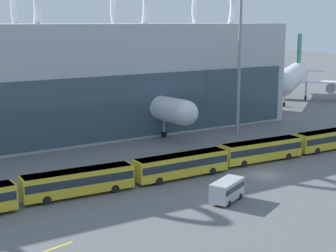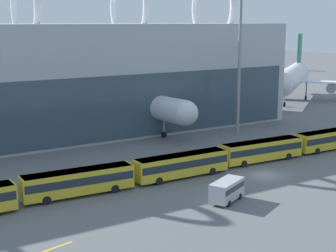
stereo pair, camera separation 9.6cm
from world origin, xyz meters
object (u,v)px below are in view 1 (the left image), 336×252
shuttle_bus_4 (330,138)px  service_van_foreground (227,189)px  airliner_parked_remote (292,77)px  floodlight_mast (240,34)px  shuttle_bus_1 (78,181)px  shuttle_bus_2 (182,164)px  shuttle_bus_3 (262,149)px  airliner_at_gate_far (120,99)px

shuttle_bus_4 → service_van_foreground: size_ratio=2.48×
airliner_parked_remote → floodlight_mast: size_ratio=1.27×
shuttle_bus_1 → shuttle_bus_2: size_ratio=1.01×
airliner_parked_remote → shuttle_bus_2: 74.50m
airliner_parked_remote → shuttle_bus_2: bearing=-3.4°
shuttle_bus_3 → shuttle_bus_4: bearing=1.4°
airliner_at_gate_far → shuttle_bus_3: 34.86m
shuttle_bus_1 → shuttle_bus_3: 28.34m
shuttle_bus_3 → service_van_foreground: (-14.84, -10.62, -0.41)m
floodlight_mast → service_van_foreground: bearing=-131.5°
shuttle_bus_3 → shuttle_bus_4: (14.17, -0.31, 0.00)m
airliner_parked_remote → shuttle_bus_1: (-75.83, -41.19, -4.04)m
airliner_at_gate_far → airliner_parked_remote: airliner_parked_remote is taller
airliner_parked_remote → floodlight_mast: (-37.90, -24.24, 11.89)m
airliner_at_gate_far → shuttle_bus_1: bearing=-40.9°
service_van_foreground → airliner_at_gate_far: bearing=53.0°
shuttle_bus_4 → service_van_foreground: shuttle_bus_4 is taller
shuttle_bus_1 → shuttle_bus_4: same height
airliner_at_gate_far → shuttle_bus_3: airliner_at_gate_far is taller
shuttle_bus_2 → floodlight_mast: 33.47m
airliner_at_gate_far → shuttle_bus_2: 35.84m
airliner_at_gate_far → shuttle_bus_1: size_ratio=3.07×
shuttle_bus_4 → service_van_foreground: bearing=-159.6°
shuttle_bus_2 → shuttle_bus_4: bearing=0.7°
shuttle_bus_3 → floodlight_mast: bearing=63.2°
airliner_at_gate_far → floodlight_mast: floodlight_mast is taller
shuttle_bus_2 → service_van_foreground: size_ratio=2.48×
shuttle_bus_2 → floodlight_mast: bearing=36.8°
shuttle_bus_3 → airliner_at_gate_far: bearing=101.8°
shuttle_bus_1 → shuttle_bus_4: 42.51m
airliner_at_gate_far → service_van_foreground: bearing=-18.9°
airliner_at_gate_far → shuttle_bus_2: bearing=-21.2°
airliner_at_gate_far → shuttle_bus_4: airliner_at_gate_far is taller
shuttle_bus_4 → floodlight_mast: size_ratio=0.50×
service_van_foreground → floodlight_mast: (24.44, 27.63, 16.34)m
airliner_at_gate_far → floodlight_mast: bearing=34.1°
airliner_at_gate_far → service_van_foreground: 45.99m
airliner_parked_remote → shuttle_bus_4: size_ratio=2.55×
shuttle_bus_1 → service_van_foreground: 17.22m
airliner_at_gate_far → shuttle_bus_4: (19.68, -34.57, -3.36)m
airliner_parked_remote → shuttle_bus_2: airliner_parked_remote is taller
airliner_parked_remote → service_van_foreground: 81.21m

